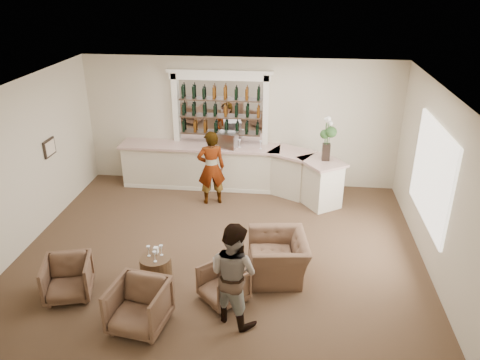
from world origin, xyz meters
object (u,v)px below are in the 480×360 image
cocktail_table (156,269)px  armchair_right (223,284)px  armchair_center (139,306)px  armchair_far (278,257)px  bar_counter (232,169)px  sommelier (211,168)px  flower_vase (327,136)px  espresso_machine (227,140)px  armchair_left (68,278)px  guest (233,273)px

cocktail_table → armchair_right: size_ratio=0.81×
armchair_center → armchair_far: size_ratio=0.73×
bar_counter → sommelier: bearing=-115.8°
sommelier → armchair_far: sommelier is taller
armchair_center → flower_vase: (3.09, 4.70, 1.34)m
sommelier → armchair_right: sommelier is taller
espresso_machine → sommelier: bearing=-98.3°
sommelier → armchair_left: (-1.87, -3.84, -0.55)m
bar_counter → espresso_machine: bearing=-174.1°
guest → armchair_center: bearing=45.0°
sommelier → guest: sommelier is taller
sommelier → espresso_machine: sommelier is taller
cocktail_table → armchair_left: armchair_left is taller
sommelier → cocktail_table: bearing=64.7°
armchair_right → cocktail_table: bearing=-151.1°
sommelier → flower_vase: flower_vase is taller
bar_counter → armchair_center: (-0.79, -5.25, -0.18)m
bar_counter → armchair_left: size_ratio=7.23×
cocktail_table → flower_vase: bearing=47.8°
guest → espresso_machine: guest is taller
cocktail_table → flower_vase: flower_vase is taller
armchair_left → armchair_right: size_ratio=1.11×
espresso_machine → armchair_center: bearing=-86.1°
cocktail_table → guest: size_ratio=0.33×
armchair_center → cocktail_table: bearing=102.4°
armchair_right → espresso_machine: (-0.53, 4.44, 1.02)m
guest → armchair_far: size_ratio=1.48×
sommelier → armchair_center: size_ratio=2.10×
guest → armchair_far: (0.67, 1.29, -0.49)m
bar_counter → guest: bearing=-82.3°
armchair_center → espresso_machine: size_ratio=1.89×
armchair_right → armchair_center: bearing=-100.5°
espresso_machine → armchair_far: bearing=-56.8°
sommelier → guest: bearing=87.6°
armchair_far → armchair_right: bearing=-55.4°
armchair_right → flower_vase: 4.55m
armchair_left → flower_vase: size_ratio=0.75×
bar_counter → sommelier: sommelier is taller
sommelier → flower_vase: size_ratio=1.73×
armchair_center → armchair_far: bearing=46.7°
cocktail_table → guest: (1.53, -0.85, 0.63)m
bar_counter → armchair_right: bearing=-84.5°
bar_counter → armchair_left: bar_counter is taller
armchair_left → armchair_center: size_ratio=0.91×
armchair_left → armchair_center: armchair_center is taller
sommelier → armchair_left: size_ratio=2.31×
cocktail_table → armchair_center: (0.07, -1.21, 0.15)m
armchair_center → armchair_left: bearing=166.2°
cocktail_table → espresso_machine: 4.25m
cocktail_table → armchair_far: armchair_far is taller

